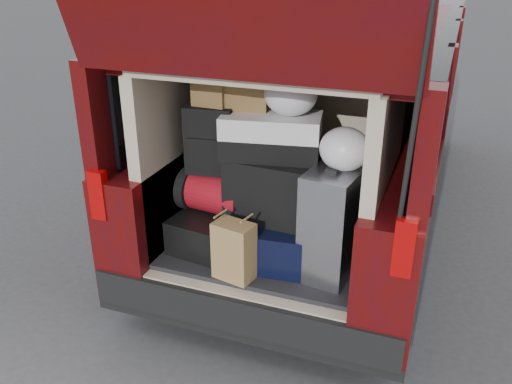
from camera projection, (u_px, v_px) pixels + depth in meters
ground at (258, 335)px, 3.55m from camera, size 80.00×80.00×0.00m
minivan at (331, 123)px, 4.76m from camera, size 1.90×5.35×2.77m
load_floor at (272, 278)px, 3.67m from camera, size 1.24×1.05×0.55m
black_hardshell at (215, 227)px, 3.51m from camera, size 0.48×0.61×0.22m
navy_hardshell at (273, 235)px, 3.39m from camera, size 0.53×0.63×0.26m
silver_roller at (334, 222)px, 3.12m from camera, size 0.34×0.47×0.65m
kraft_bag at (234, 251)px, 3.12m from camera, size 0.25×0.19×0.35m
red_duffel at (215, 192)px, 3.42m from camera, size 0.45×0.32×0.27m
black_soft_case at (273, 188)px, 3.26m from camera, size 0.55×0.35×0.38m
backpack at (211, 139)px, 3.28m from camera, size 0.31×0.21×0.42m
twotone_duffel at (271, 136)px, 3.16m from camera, size 0.62×0.39×0.26m
grocery_sack_lower at (212, 89)px, 3.18m from camera, size 0.21×0.18×0.19m
grocery_sack_upper at (248, 88)px, 3.17m from camera, size 0.28×0.25×0.25m
plastic_bag_center at (291, 94)px, 3.04m from camera, size 0.31×0.29×0.24m
plastic_bag_right at (345, 149)px, 2.93m from camera, size 0.30×0.28×0.24m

